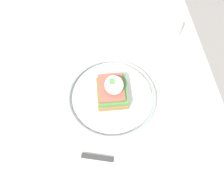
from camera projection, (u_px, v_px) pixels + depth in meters
name	position (u px, v px, depth m)	size (l,w,h in m)	color
ground_plane	(103.00, 153.00, 1.26)	(6.00, 6.00, 0.00)	gray
dining_table	(96.00, 109.00, 0.73)	(1.07, 0.72, 0.73)	beige
plate	(112.00, 96.00, 0.61)	(0.25, 0.25, 0.02)	silver
sandwich	(113.00, 90.00, 0.59)	(0.10, 0.08, 0.07)	olive
fork	(110.00, 52.00, 0.70)	(0.05, 0.16, 0.00)	silver
knife	(113.00, 160.00, 0.53)	(0.06, 0.18, 0.01)	#2D2D2D
cup	(171.00, 27.00, 0.70)	(0.07, 0.07, 0.09)	white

